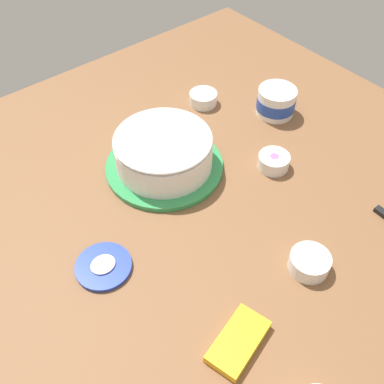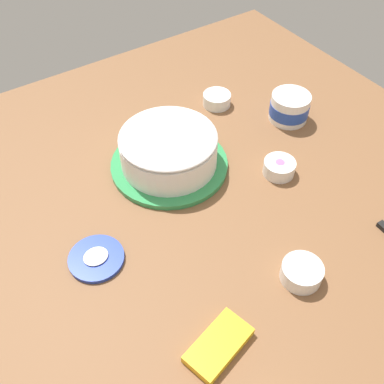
# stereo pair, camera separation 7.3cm
# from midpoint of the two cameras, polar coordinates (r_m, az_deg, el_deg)

# --- Properties ---
(ground_plane) EXTENTS (1.54, 1.54, 0.00)m
(ground_plane) POSITION_cam_midpoint_polar(r_m,az_deg,el_deg) (1.04, 0.09, -3.93)
(ground_plane) COLOR brown
(frosted_cake) EXTENTS (0.30, 0.30, 0.12)m
(frosted_cake) POSITION_cam_midpoint_polar(r_m,az_deg,el_deg) (1.13, -5.50, 4.97)
(frosted_cake) COLOR #339351
(frosted_cake) RESTS_ON ground_plane
(frosting_tub) EXTENTS (0.11, 0.11, 0.08)m
(frosting_tub) POSITION_cam_midpoint_polar(r_m,az_deg,el_deg) (1.33, 9.09, 11.29)
(frosting_tub) COLOR white
(frosting_tub) RESTS_ON ground_plane
(frosting_tub_lid) EXTENTS (0.12, 0.12, 0.02)m
(frosting_tub_lid) POSITION_cam_midpoint_polar(r_m,az_deg,el_deg) (0.99, -13.32, -9.26)
(frosting_tub_lid) COLOR #233DAD
(frosting_tub_lid) RESTS_ON ground_plane
(sprinkle_bowl_pink) EXTENTS (0.08, 0.08, 0.04)m
(sprinkle_bowl_pink) POSITION_cam_midpoint_polar(r_m,az_deg,el_deg) (1.16, 8.59, 3.88)
(sprinkle_bowl_pink) COLOR white
(sprinkle_bowl_pink) RESTS_ON ground_plane
(sprinkle_bowl_yellow) EXTENTS (0.09, 0.09, 0.04)m
(sprinkle_bowl_yellow) POSITION_cam_midpoint_polar(r_m,az_deg,el_deg) (0.97, 12.64, -8.79)
(sprinkle_bowl_yellow) COLOR white
(sprinkle_bowl_yellow) RESTS_ON ground_plane
(sprinkle_bowl_orange) EXTENTS (0.08, 0.08, 0.04)m
(sprinkle_bowl_orange) POSITION_cam_midpoint_polar(r_m,az_deg,el_deg) (1.36, -0.14, 11.84)
(sprinkle_bowl_orange) COLOR white
(sprinkle_bowl_orange) RESTS_ON ground_plane
(candy_box_lower) EXTENTS (0.15, 0.10, 0.02)m
(candy_box_lower) POSITION_cam_midpoint_polar(r_m,az_deg,el_deg) (0.88, 3.41, -18.57)
(candy_box_lower) COLOR yellow
(candy_box_lower) RESTS_ON ground_plane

